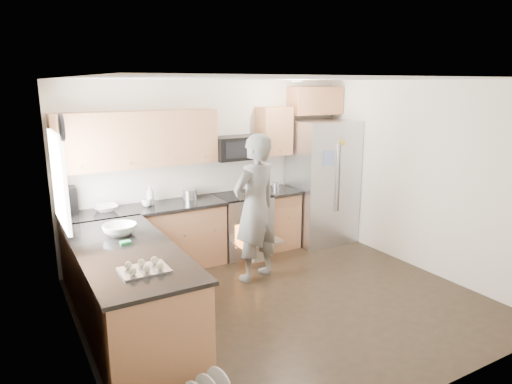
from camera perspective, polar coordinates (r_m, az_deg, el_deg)
ground at (r=5.63m, az=3.42°, el=-13.55°), size 4.50×4.50×0.00m
room_shell at (r=5.09m, az=3.23°, el=3.48°), size 4.54×4.04×2.62m
back_cabinet_run at (r=6.51m, az=-9.32°, el=-0.85°), size 4.45×0.64×2.50m
peninsula at (r=5.00m, az=-15.58°, el=-11.75°), size 0.96×2.36×1.04m
stove_range at (r=6.91m, az=-1.77°, el=-2.31°), size 0.76×0.97×1.79m
refrigerator at (r=7.49m, az=8.31°, el=1.26°), size 1.00×0.80×1.98m
person at (r=5.93m, az=-0.09°, el=-2.04°), size 0.80×0.63×1.94m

